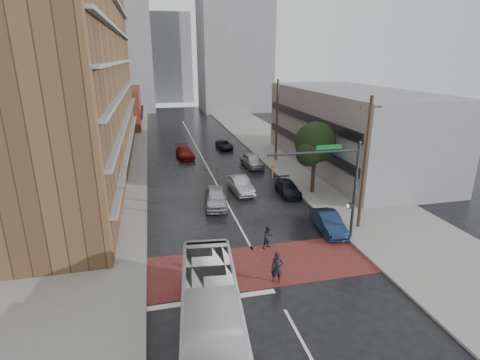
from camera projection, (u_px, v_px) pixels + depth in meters
name	position (u px, v px, depth m)	size (l,w,h in m)	color
ground	(263.00, 269.00, 23.12)	(160.00, 160.00, 0.00)	black
crosswalk	(261.00, 265.00, 23.58)	(14.00, 5.00, 0.02)	maroon
sidewalk_west	(108.00, 169.00, 43.71)	(9.00, 90.00, 0.15)	gray
sidewalk_east	(293.00, 157.00, 48.70)	(9.00, 90.00, 0.15)	gray
apartment_block	(66.00, 41.00, 37.88)	(10.00, 44.00, 28.00)	brown
storefront_west	(118.00, 108.00, 69.33)	(8.00, 16.00, 7.00)	maroon
building_east	(350.00, 129.00, 43.78)	(11.00, 26.00, 9.00)	gray
distant_tower_west	(111.00, 41.00, 87.16)	(18.00, 16.00, 32.00)	gray
distant_tower_east	(234.00, 32.00, 87.07)	(16.00, 14.00, 36.00)	gray
distant_tower_center	(169.00, 59.00, 107.17)	(12.00, 10.00, 24.00)	gray
street_tree	(315.00, 145.00, 34.61)	(4.20, 4.10, 6.90)	#332319
signal_mast	(337.00, 178.00, 25.22)	(6.50, 0.30, 7.20)	#2D2D33
utility_pole_near	(365.00, 164.00, 27.12)	(1.60, 0.26, 10.00)	#473321
utility_pole_far	(277.00, 120.00, 45.60)	(1.60, 0.26, 10.00)	#473321
transit_bus	(212.00, 320.00, 16.40)	(2.57, 10.96, 3.05)	silver
pedestrian_a	(277.00, 268.00, 21.52)	(0.70, 0.46, 1.92)	black
pedestrian_b	(268.00, 237.00, 25.48)	(0.78, 0.61, 1.61)	black
car_travel_a	(216.00, 198.00, 32.65)	(1.92, 4.76, 1.62)	#A8ACB0
car_travel_b	(240.00, 185.00, 36.03)	(1.61, 4.61, 1.52)	#AFB2B7
car_travel_c	(185.00, 152.00, 48.52)	(1.98, 4.88, 1.42)	maroon
suv_travel	(224.00, 145.00, 53.23)	(1.90, 4.12, 1.15)	black
car_parked_near	(329.00, 222.00, 27.96)	(1.53, 4.39, 1.45)	#122042
car_parked_mid	(288.00, 188.00, 35.60)	(1.75, 4.31, 1.25)	black
car_parked_far	(252.00, 160.00, 44.41)	(1.86, 4.63, 1.58)	#ADB2B5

